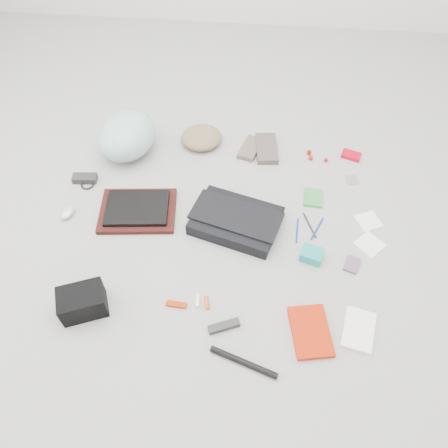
# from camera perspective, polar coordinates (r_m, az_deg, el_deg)

# --- Properties ---
(ground_plane) EXTENTS (4.00, 4.00, 0.00)m
(ground_plane) POSITION_cam_1_polar(r_m,az_deg,el_deg) (2.10, 0.00, -0.84)
(ground_plane) COLOR gray
(messenger_bag) EXTENTS (0.46, 0.39, 0.07)m
(messenger_bag) POSITION_cam_1_polar(r_m,az_deg,el_deg) (2.10, 1.57, 0.42)
(messenger_bag) COLOR black
(messenger_bag) RESTS_ON ground_plane
(bag_flap) EXTENTS (0.46, 0.30, 0.01)m
(bag_flap) POSITION_cam_1_polar(r_m,az_deg,el_deg) (2.07, 1.60, 1.10)
(bag_flap) COLOR black
(bag_flap) RESTS_ON messenger_bag
(laptop_sleeve) EXTENTS (0.40, 0.32, 0.03)m
(laptop_sleeve) POSITION_cam_1_polar(r_m,az_deg,el_deg) (2.21, -11.19, 1.70)
(laptop_sleeve) COLOR black
(laptop_sleeve) RESTS_ON ground_plane
(laptop) EXTENTS (0.33, 0.25, 0.02)m
(laptop) POSITION_cam_1_polar(r_m,az_deg,el_deg) (2.19, -11.28, 2.09)
(laptop) COLOR black
(laptop) RESTS_ON laptop_sleeve
(bike_helmet) EXTENTS (0.37, 0.42, 0.22)m
(bike_helmet) POSITION_cam_1_polar(r_m,az_deg,el_deg) (2.47, -12.53, 11.21)
(bike_helmet) COLOR #A6D5D0
(bike_helmet) RESTS_ON ground_plane
(beanie) EXTENTS (0.28, 0.27, 0.08)m
(beanie) POSITION_cam_1_polar(r_m,az_deg,el_deg) (2.51, -2.96, 11.22)
(beanie) COLOR olive
(beanie) RESTS_ON ground_plane
(mitten_left) EXTENTS (0.14, 0.20, 0.03)m
(mitten_left) POSITION_cam_1_polar(r_m,az_deg,el_deg) (2.49, 3.47, 9.84)
(mitten_left) COLOR brown
(mitten_left) RESTS_ON ground_plane
(mitten_right) EXTENTS (0.14, 0.24, 0.03)m
(mitten_right) POSITION_cam_1_polar(r_m,az_deg,el_deg) (2.49, 5.58, 9.78)
(mitten_right) COLOR #564A45
(mitten_right) RESTS_ON ground_plane
(power_brick) EXTENTS (0.13, 0.07, 0.03)m
(power_brick) POSITION_cam_1_polar(r_m,az_deg,el_deg) (2.42, -17.72, 5.70)
(power_brick) COLOR black
(power_brick) RESTS_ON ground_plane
(cable_coil) EXTENTS (0.08, 0.08, 0.01)m
(cable_coil) POSITION_cam_1_polar(r_m,az_deg,el_deg) (2.40, -17.40, 4.93)
(cable_coil) COLOR black
(cable_coil) RESTS_ON ground_plane
(mouse) EXTENTS (0.07, 0.10, 0.03)m
(mouse) POSITION_cam_1_polar(r_m,az_deg,el_deg) (2.29, -19.76, 1.44)
(mouse) COLOR silver
(mouse) RESTS_ON ground_plane
(camera_bag) EXTENTS (0.22, 0.19, 0.12)m
(camera_bag) POSITION_cam_1_polar(r_m,az_deg,el_deg) (1.92, -18.00, -9.66)
(camera_bag) COLOR black
(camera_bag) RESTS_ON ground_plane
(multitool) EXTENTS (0.09, 0.03, 0.01)m
(multitool) POSITION_cam_1_polar(r_m,az_deg,el_deg) (1.89, -6.25, -10.39)
(multitool) COLOR #9D1F01
(multitool) RESTS_ON ground_plane
(toiletry_tube_white) EXTENTS (0.02, 0.06, 0.02)m
(toiletry_tube_white) POSITION_cam_1_polar(r_m,az_deg,el_deg) (1.89, -3.48, -9.92)
(toiletry_tube_white) COLOR white
(toiletry_tube_white) RESTS_ON ground_plane
(toiletry_tube_orange) EXTENTS (0.03, 0.06, 0.02)m
(toiletry_tube_orange) POSITION_cam_1_polar(r_m,az_deg,el_deg) (1.89, -2.25, -10.21)
(toiletry_tube_orange) COLOR #E4410E
(toiletry_tube_orange) RESTS_ON ground_plane
(u_lock) EXTENTS (0.13, 0.08, 0.03)m
(u_lock) POSITION_cam_1_polar(r_m,az_deg,el_deg) (1.83, -0.00, -13.19)
(u_lock) COLOR black
(u_lock) RESTS_ON ground_plane
(bike_pump) EXTENTS (0.27, 0.11, 0.03)m
(bike_pump) POSITION_cam_1_polar(r_m,az_deg,el_deg) (1.77, 2.57, -17.59)
(bike_pump) COLOR black
(bike_pump) RESTS_ON ground_plane
(book_red) EXTENTS (0.19, 0.25, 0.02)m
(book_red) POSITION_cam_1_polar(r_m,az_deg,el_deg) (1.86, 11.23, -13.60)
(book_red) COLOR red
(book_red) RESTS_ON ground_plane
(book_white) EXTENTS (0.16, 0.21, 0.02)m
(book_white) POSITION_cam_1_polar(r_m,az_deg,el_deg) (1.91, 17.16, -13.07)
(book_white) COLOR white
(book_white) RESTS_ON ground_plane
(notepad) EXTENTS (0.10, 0.13, 0.01)m
(notepad) POSITION_cam_1_polar(r_m,az_deg,el_deg) (2.28, 11.55, 3.39)
(notepad) COLOR #39853E
(notepad) RESTS_ON ground_plane
(pen_blue) EXTENTS (0.02, 0.15, 0.01)m
(pen_blue) POSITION_cam_1_polar(r_m,az_deg,el_deg) (2.13, 9.54, -0.82)
(pen_blue) COLOR #1724A1
(pen_blue) RESTS_ON ground_plane
(pen_black) EXTENTS (0.07, 0.15, 0.01)m
(pen_black) POSITION_cam_1_polar(r_m,az_deg,el_deg) (2.16, 11.12, -0.15)
(pen_black) COLOR black
(pen_black) RESTS_ON ground_plane
(pen_navy) EXTENTS (0.07, 0.14, 0.01)m
(pen_navy) POSITION_cam_1_polar(r_m,az_deg,el_deg) (2.15, 12.08, -0.63)
(pen_navy) COLOR navy
(pen_navy) RESTS_ON ground_plane
(accordion_wallet) EXTENTS (0.12, 0.10, 0.05)m
(accordion_wallet) POSITION_cam_1_polar(r_m,az_deg,el_deg) (2.03, 11.39, -3.97)
(accordion_wallet) COLOR teal
(accordion_wallet) RESTS_ON ground_plane
(card_deck) EXTENTS (0.08, 0.10, 0.02)m
(card_deck) POSITION_cam_1_polar(r_m,az_deg,el_deg) (2.07, 16.35, -5.09)
(card_deck) COLOR #745168
(card_deck) RESTS_ON ground_plane
(napkin_top) EXTENTS (0.14, 0.14, 0.01)m
(napkin_top) POSITION_cam_1_polar(r_m,az_deg,el_deg) (2.25, 18.36, 0.33)
(napkin_top) COLOR white
(napkin_top) RESTS_ON ground_plane
(napkin_bottom) EXTENTS (0.16, 0.16, 0.01)m
(napkin_bottom) POSITION_cam_1_polar(r_m,az_deg,el_deg) (2.16, 18.49, -2.56)
(napkin_bottom) COLOR white
(napkin_bottom) RESTS_ON ground_plane
(lollipop_a) EXTENTS (0.03, 0.03, 0.03)m
(lollipop_a) POSITION_cam_1_polar(r_m,az_deg,el_deg) (2.50, 11.04, 9.17)
(lollipop_a) COLOR #A30600
(lollipop_a) RESTS_ON ground_plane
(lollipop_b) EXTENTS (0.03, 0.03, 0.03)m
(lollipop_b) POSITION_cam_1_polar(r_m,az_deg,el_deg) (2.47, 11.24, 8.48)
(lollipop_b) COLOR #B20D18
(lollipop_b) RESTS_ON ground_plane
(lollipop_c) EXTENTS (0.03, 0.03, 0.02)m
(lollipop_c) POSITION_cam_1_polar(r_m,az_deg,el_deg) (2.48, 13.17, 8.15)
(lollipop_c) COLOR #B80114
(lollipop_c) RESTS_ON ground_plane
(altoids_tin) EXTENTS (0.12, 0.09, 0.02)m
(altoids_tin) POSITION_cam_1_polar(r_m,az_deg,el_deg) (2.54, 16.27, 8.61)
(altoids_tin) COLOR red
(altoids_tin) RESTS_ON ground_plane
(stamp_sheet) EXTENTS (0.07, 0.07, 0.00)m
(stamp_sheet) POSITION_cam_1_polar(r_m,az_deg,el_deg) (2.42, 16.37, 5.51)
(stamp_sheet) COLOR gray
(stamp_sheet) RESTS_ON ground_plane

